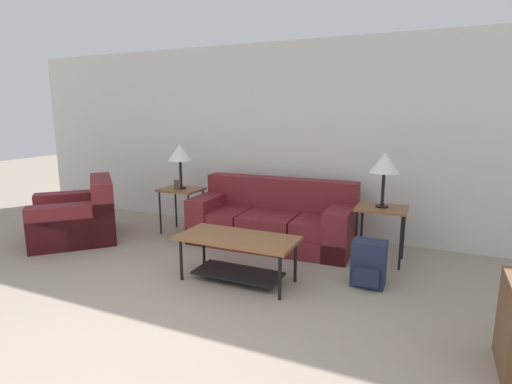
{
  "coord_description": "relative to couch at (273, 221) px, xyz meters",
  "views": [
    {
      "loc": [
        1.83,
        -1.51,
        1.67
      ],
      "look_at": [
        0.04,
        2.46,
        0.8
      ],
      "focal_mm": 28.0,
      "sensor_mm": 36.0,
      "label": 1
    }
  ],
  "objects": [
    {
      "name": "wall_back",
      "position": [
        0.01,
        0.63,
        1.0
      ],
      "size": [
        9.17,
        0.06,
        2.6
      ],
      "color": "silver",
      "rests_on": "ground_plane"
    },
    {
      "name": "couch",
      "position": [
        0.0,
        0.0,
        0.0
      ],
      "size": [
        2.07,
        0.94,
        0.82
      ],
      "color": "maroon",
      "rests_on": "ground_plane"
    },
    {
      "name": "armchair",
      "position": [
        -2.47,
        -0.88,
        -0.02
      ],
      "size": [
        1.49,
        1.49,
        0.8
      ],
      "color": "maroon",
      "rests_on": "ground_plane"
    },
    {
      "name": "coffee_table",
      "position": [
        0.12,
        -1.24,
        0.05
      ],
      "size": [
        1.18,
        0.55,
        0.47
      ],
      "color": "brown",
      "rests_on": "ground_plane"
    },
    {
      "name": "side_table_left",
      "position": [
        -1.34,
        -0.09,
        0.26
      ],
      "size": [
        0.55,
        0.45,
        0.63
      ],
      "color": "brown",
      "rests_on": "ground_plane"
    },
    {
      "name": "side_table_right",
      "position": [
        1.34,
        -0.09,
        0.26
      ],
      "size": [
        0.55,
        0.45,
        0.63
      ],
      "color": "brown",
      "rests_on": "ground_plane"
    },
    {
      "name": "table_lamp_left",
      "position": [
        -1.34,
        -0.09,
        0.82
      ],
      "size": [
        0.33,
        0.33,
        0.61
      ],
      "color": "black",
      "rests_on": "side_table_left"
    },
    {
      "name": "table_lamp_right",
      "position": [
        1.34,
        -0.09,
        0.82
      ],
      "size": [
        0.33,
        0.33,
        0.61
      ],
      "color": "black",
      "rests_on": "side_table_right"
    },
    {
      "name": "backpack",
      "position": [
        1.33,
        -0.81,
        -0.08
      ],
      "size": [
        0.32,
        0.31,
        0.45
      ],
      "color": "#1E2847",
      "rests_on": "ground_plane"
    },
    {
      "name": "picture_frame",
      "position": [
        -1.35,
        -0.16,
        0.4
      ],
      "size": [
        0.1,
        0.04,
        0.13
      ],
      "color": "#4C3828",
      "rests_on": "side_table_left"
    }
  ]
}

